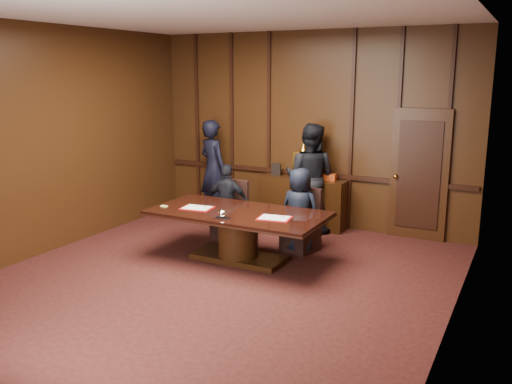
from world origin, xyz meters
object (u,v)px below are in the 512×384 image
(sideboard, at_px, (303,200))
(witness_left, at_px, (213,169))
(witness_right, at_px, (310,178))
(conference_table, at_px, (238,228))
(signatory_left, at_px, (228,203))
(signatory_right, at_px, (300,210))

(sideboard, bearing_deg, witness_left, -174.97)
(witness_left, relative_size, witness_right, 0.99)
(conference_table, bearing_deg, signatory_left, 129.09)
(sideboard, relative_size, witness_right, 0.84)
(conference_table, bearing_deg, sideboard, 86.38)
(sideboard, distance_m, conference_table, 2.16)
(signatory_left, height_order, signatory_right, signatory_right)
(witness_left, bearing_deg, signatory_right, 175.39)
(signatory_right, bearing_deg, witness_left, -24.11)
(signatory_right, height_order, witness_right, witness_right)
(conference_table, distance_m, signatory_left, 1.04)
(signatory_right, bearing_deg, signatory_left, 3.15)
(signatory_left, height_order, witness_right, witness_right)
(sideboard, bearing_deg, signatory_right, -69.31)
(signatory_right, xyz_separation_m, witness_right, (-0.32, 1.20, 0.28))
(witness_left, distance_m, witness_right, 2.01)
(conference_table, height_order, witness_left, witness_left)
(conference_table, distance_m, signatory_right, 1.04)
(signatory_left, bearing_deg, witness_right, -139.37)
(sideboard, distance_m, signatory_right, 1.47)
(signatory_left, relative_size, witness_left, 0.68)
(sideboard, xyz_separation_m, conference_table, (-0.14, -2.16, 0.02))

